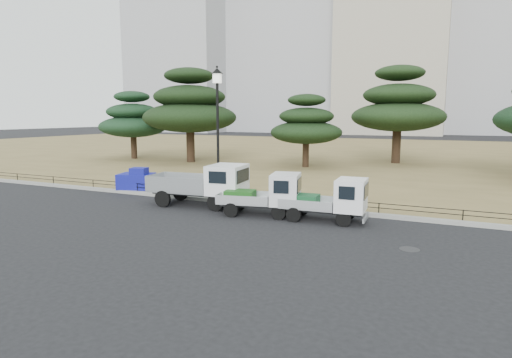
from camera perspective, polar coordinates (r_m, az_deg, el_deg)
The scene contains 16 objects.
ground at distance 16.60m, azimuth -2.87°, elevation -5.37°, with size 220.00×220.00×0.00m, color black.
lawn at distance 45.68m, azimuth 15.05°, elevation 3.28°, with size 120.00×56.00×0.15m, color olive.
curb at distance 18.87m, azimuth 0.76°, elevation -3.42°, with size 120.00×0.25×0.16m, color gray.
truck_large at distance 18.90m, azimuth -7.04°, elevation -0.50°, with size 4.43×2.08×1.87m.
truck_kei_front at distance 17.04m, azimuth 1.31°, elevation -2.07°, with size 3.43×1.96×1.71m.
truck_kei_rear at distance 16.32m, azimuth 9.84°, elevation -2.75°, with size 3.22×1.51×1.65m.
street_lamp at distance 19.78m, azimuth -5.15°, elevation 8.99°, with size 0.53×0.53×5.93m.
pipe_fence at distance 18.93m, azimuth 0.94°, elevation -2.27°, with size 38.00×0.04×0.40m.
tarp_pile at distance 23.26m, azimuth -15.63°, elevation -0.15°, with size 2.00×1.68×1.15m.
manhole at distance 13.72m, azimuth 19.79°, elevation -8.82°, with size 0.60×0.60×0.01m, color #2D2D30.
pine_west_far at distance 39.75m, azimuth -16.10°, elevation 7.58°, with size 5.90×5.90×5.96m.
pine_west_near at distance 35.85m, azimuth -8.83°, elevation 9.31°, with size 7.65×7.65×7.65m.
pine_center_left at distance 32.06m, azimuth 6.70°, elevation 7.14°, with size 5.31×5.31×5.39m.
pine_center_right at distance 36.38m, azimuth 18.42°, elevation 9.10°, with size 7.31×7.31×7.76m.
tower_far_west at distance 116.64m, azimuth -9.49°, elevation 22.50°, with size 24.00×20.00×65.00m, color #A0A0A5.
tower_center_left at distance 102.81m, azimuth 18.13°, elevation 21.28°, with size 22.00×20.00×55.00m, color #AAA08C.
Camera 1 is at (7.42, -14.31, 3.96)m, focal length 30.00 mm.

